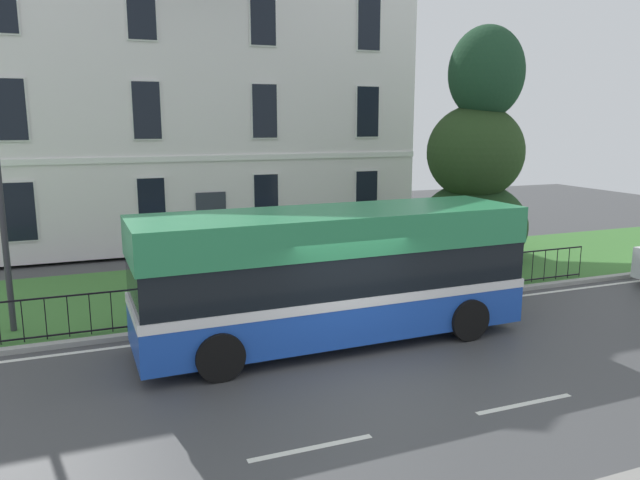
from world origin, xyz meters
The scene contains 6 objects.
ground_plane centered at (0.00, 1.25, -0.01)m, with size 60.00×56.00×0.18m.
georgian_townhouse centered at (-0.65, 17.11, 6.47)m, with size 17.23×9.66×12.63m.
iron_verge_railing centered at (-0.65, 4.40, 0.62)m, with size 19.81×0.04×0.97m.
evergreen_tree centered at (7.60, 7.70, 3.15)m, with size 3.76×3.77×8.26m.
single_decker_bus centered at (0.07, 2.34, 1.56)m, with size 8.75×2.72×2.97m.
litter_bin centered at (6.05, 5.28, 0.73)m, with size 0.52×0.52×1.22m.
Camera 1 is at (-4.92, -9.64, 4.87)m, focal length 33.88 mm.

